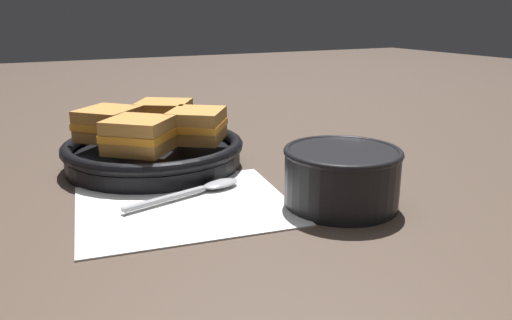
{
  "coord_description": "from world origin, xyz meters",
  "views": [
    {
      "loc": [
        -0.26,
        -0.54,
        0.23
      ],
      "look_at": [
        0.02,
        0.02,
        0.04
      ],
      "focal_mm": 35.0,
      "sensor_mm": 36.0,
      "label": 1
    }
  ],
  "objects_px": {
    "soup_bowl": "(342,173)",
    "spoon": "(206,187)",
    "sandwich_far_right": "(109,124)",
    "sandwich_near_right": "(197,125)",
    "sandwich_far_left": "(164,115)",
    "sandwich_near_left": "(139,135)",
    "skillet": "(154,153)"
  },
  "relations": [
    {
      "from": "soup_bowl",
      "to": "spoon",
      "type": "bearing_deg",
      "value": 139.75
    },
    {
      "from": "spoon",
      "to": "sandwich_far_right",
      "type": "distance_m",
      "value": 0.21
    },
    {
      "from": "sandwich_far_right",
      "to": "spoon",
      "type": "bearing_deg",
      "value": -64.99
    },
    {
      "from": "sandwich_near_right",
      "to": "sandwich_far_left",
      "type": "distance_m",
      "value": 0.09
    },
    {
      "from": "spoon",
      "to": "sandwich_near_right",
      "type": "height_order",
      "value": "sandwich_near_right"
    },
    {
      "from": "spoon",
      "to": "sandwich_near_left",
      "type": "xyz_separation_m",
      "value": [
        -0.06,
        0.09,
        0.06
      ]
    },
    {
      "from": "skillet",
      "to": "sandwich_far_right",
      "type": "relative_size",
      "value": 2.39
    },
    {
      "from": "soup_bowl",
      "to": "sandwich_far_right",
      "type": "bearing_deg",
      "value": 126.47
    },
    {
      "from": "skillet",
      "to": "sandwich_near_left",
      "type": "relative_size",
      "value": 2.39
    },
    {
      "from": "soup_bowl",
      "to": "sandwich_near_right",
      "type": "height_order",
      "value": "sandwich_near_right"
    },
    {
      "from": "spoon",
      "to": "skillet",
      "type": "relative_size",
      "value": 0.62
    },
    {
      "from": "soup_bowl",
      "to": "sandwich_far_left",
      "type": "relative_size",
      "value": 1.28
    },
    {
      "from": "skillet",
      "to": "sandwich_far_left",
      "type": "xyz_separation_m",
      "value": [
        0.03,
        0.06,
        0.04
      ]
    },
    {
      "from": "spoon",
      "to": "sandwich_far_left",
      "type": "height_order",
      "value": "sandwich_far_left"
    },
    {
      "from": "skillet",
      "to": "sandwich_near_right",
      "type": "relative_size",
      "value": 2.41
    },
    {
      "from": "spoon",
      "to": "sandwich_far_left",
      "type": "relative_size",
      "value": 1.5
    },
    {
      "from": "soup_bowl",
      "to": "sandwich_near_right",
      "type": "relative_size",
      "value": 1.26
    },
    {
      "from": "skillet",
      "to": "spoon",
      "type": "bearing_deg",
      "value": -79.5
    },
    {
      "from": "soup_bowl",
      "to": "sandwich_far_right",
      "type": "distance_m",
      "value": 0.36
    },
    {
      "from": "sandwich_far_right",
      "to": "sandwich_near_right",
      "type": "bearing_deg",
      "value": -31.19
    },
    {
      "from": "sandwich_far_left",
      "to": "sandwich_far_right",
      "type": "relative_size",
      "value": 0.98
    },
    {
      "from": "sandwich_near_left",
      "to": "sandwich_far_right",
      "type": "bearing_deg",
      "value": 103.81
    },
    {
      "from": "sandwich_near_right",
      "to": "sandwich_far_left",
      "type": "bearing_deg",
      "value": 103.81
    },
    {
      "from": "soup_bowl",
      "to": "spoon",
      "type": "relative_size",
      "value": 0.85
    },
    {
      "from": "sandwich_near_right",
      "to": "sandwich_far_right",
      "type": "xyz_separation_m",
      "value": [
        -0.11,
        0.07,
        0.0
      ]
    },
    {
      "from": "spoon",
      "to": "skillet",
      "type": "height_order",
      "value": "skillet"
    },
    {
      "from": "sandwich_far_left",
      "to": "soup_bowl",
      "type": "bearing_deg",
      "value": -68.49
    },
    {
      "from": "spoon",
      "to": "sandwich_near_left",
      "type": "distance_m",
      "value": 0.12
    },
    {
      "from": "sandwich_near_right",
      "to": "sandwich_far_right",
      "type": "bearing_deg",
      "value": 148.81
    },
    {
      "from": "sandwich_far_left",
      "to": "sandwich_far_right",
      "type": "xyz_separation_m",
      "value": [
        -0.09,
        -0.02,
        0.0
      ]
    },
    {
      "from": "soup_bowl",
      "to": "sandwich_near_right",
      "type": "xyz_separation_m",
      "value": [
        -0.1,
        0.22,
        0.02
      ]
    },
    {
      "from": "skillet",
      "to": "sandwich_near_right",
      "type": "height_order",
      "value": "sandwich_near_right"
    }
  ]
}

